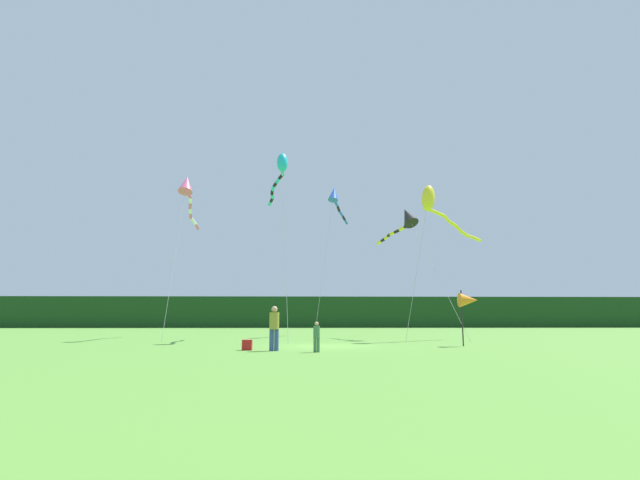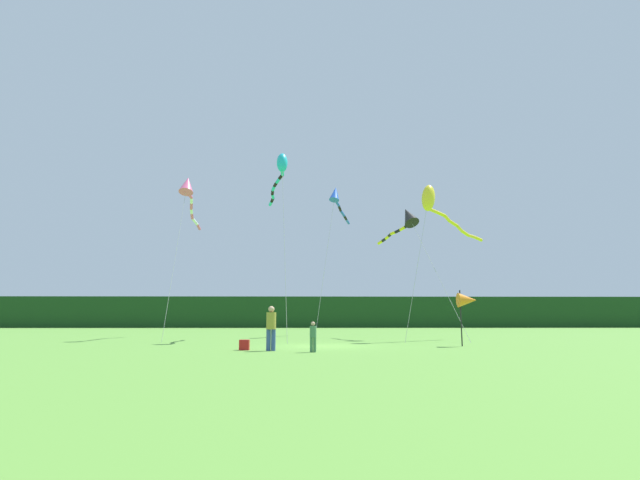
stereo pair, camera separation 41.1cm
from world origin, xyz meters
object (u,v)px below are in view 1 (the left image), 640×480
at_px(person_adult, 274,326).
at_px(banner_flag_pole, 468,301).
at_px(kite_blue, 335,198).
at_px(kite_rainbow, 187,190).
at_px(kite_black, 406,218).
at_px(person_child, 317,335).
at_px(cooler_box, 247,345).
at_px(kite_cyan, 281,169).
at_px(kite_yellow, 433,203).

xyz_separation_m(person_adult, banner_flag_pole, (9.20, 3.09, 1.15)).
xyz_separation_m(banner_flag_pole, kite_blue, (-5.59, 13.32, 8.41)).
relative_size(banner_flag_pole, kite_rainbow, 0.25).
xyz_separation_m(kite_black, kite_rainbow, (-14.74, 0.10, 1.87)).
distance_m(person_child, banner_flag_pole, 8.58).
distance_m(cooler_box, kite_cyan, 13.36).
bearing_deg(kite_cyan, kite_black, 16.49).
bearing_deg(person_adult, banner_flag_pole, 18.55).
bearing_deg(kite_blue, person_adult, -102.40).
distance_m(cooler_box, kite_black, 16.27).
height_order(banner_flag_pole, kite_cyan, kite_cyan).
bearing_deg(cooler_box, person_child, -24.86).
bearing_deg(person_child, cooler_box, 155.14).
distance_m(kite_black, kite_rainbow, 14.86).
distance_m(kite_blue, kite_rainbow, 11.41).
height_order(person_adult, kite_rainbow, kite_rainbow).
bearing_deg(person_adult, kite_yellow, 43.41).
bearing_deg(kite_rainbow, person_adult, -59.93).
xyz_separation_m(cooler_box, kite_black, (9.22, 10.94, 7.75)).
xyz_separation_m(kite_blue, kite_black, (4.46, -5.00, -2.61)).
height_order(person_child, banner_flag_pole, banner_flag_pole).
height_order(person_adult, banner_flag_pole, banner_flag_pole).
relative_size(person_adult, kite_rainbow, 0.17).
bearing_deg(banner_flag_pole, person_child, -152.14).
height_order(banner_flag_pole, kite_blue, kite_blue).
bearing_deg(person_child, kite_cyan, 101.67).
distance_m(banner_flag_pole, kite_black, 10.21).
xyz_separation_m(kite_blue, kite_rainbow, (-10.27, -4.90, -0.74)).
distance_m(person_adult, kite_black, 15.61).
bearing_deg(cooler_box, person_adult, -22.44).
relative_size(kite_cyan, kite_yellow, 1.21).
bearing_deg(kite_black, kite_cyan, -163.51).
xyz_separation_m(person_adult, kite_rainbow, (-6.67, 11.51, 8.82)).
xyz_separation_m(person_child, kite_rainbow, (-8.40, 12.37, 9.18)).
distance_m(kite_black, kite_yellow, 2.97).
xyz_separation_m(kite_cyan, kite_blue, (3.90, 7.47, 0.05)).
bearing_deg(kite_rainbow, person_child, -55.83).
height_order(kite_blue, kite_yellow, kite_blue).
height_order(person_adult, kite_cyan, kite_cyan).
distance_m(banner_flag_pole, kite_rainbow, 19.53).
height_order(person_adult, kite_blue, kite_blue).
bearing_deg(kite_blue, kite_cyan, -117.55).
bearing_deg(kite_blue, cooler_box, -106.62).
xyz_separation_m(person_child, kite_blue, (1.88, 17.27, 9.91)).
bearing_deg(kite_black, person_child, -117.33).
height_order(person_child, kite_cyan, kite_cyan).
bearing_deg(banner_flag_pole, person_adult, -161.45).
relative_size(person_adult, kite_black, 0.20).
relative_size(person_child, kite_blue, 0.10).
height_order(kite_rainbow, kite_yellow, kite_rainbow).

